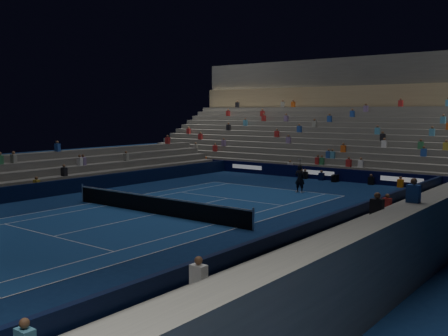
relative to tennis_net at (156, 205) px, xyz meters
name	(u,v)px	position (x,y,z in m)	size (l,w,h in m)	color
ground	(156,214)	(0.00, 0.00, -0.50)	(90.00, 90.00, 0.00)	#0D234E
court_surface	(156,214)	(0.00, 0.00, -0.50)	(10.97, 23.77, 0.01)	navy
sponsor_barrier_far	(317,173)	(0.00, 18.50, 0.00)	(44.00, 0.25, 1.00)	black
sponsor_barrier_east	(317,230)	(9.70, 0.00, 0.00)	(0.25, 37.00, 1.00)	black
sponsor_barrier_west	(51,189)	(-9.70, 0.00, 0.00)	(0.25, 37.00, 1.00)	black
grandstand_main	(364,134)	(0.00, 27.90, 2.87)	(44.00, 15.20, 11.20)	#60605C
grandstand_east	(398,232)	(13.17, 0.00, 0.41)	(5.00, 37.00, 2.50)	slate
grandstand_west	(22,178)	(-13.17, 0.00, 0.41)	(5.00, 37.00, 2.50)	#5F5F5A
tennis_net	(156,205)	(0.00, 0.00, 0.00)	(12.90, 0.10, 1.10)	#B2B2B7
tennis_player	(300,179)	(2.42, 11.36, 0.46)	(0.70, 0.46, 1.92)	black
broadcast_camera	(335,178)	(1.91, 17.83, -0.21)	(0.44, 0.88, 0.57)	black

